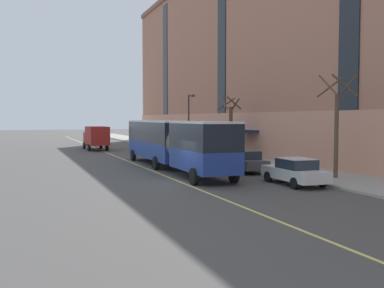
{
  "coord_description": "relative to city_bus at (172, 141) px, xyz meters",
  "views": [
    {
      "loc": [
        -9.35,
        -24.93,
        3.87
      ],
      "look_at": [
        3.43,
        8.36,
        1.8
      ],
      "focal_mm": 42.0,
      "sensor_mm": 36.0,
      "label": 1
    }
  ],
  "objects": [
    {
      "name": "lane_centerline",
      "position": [
        -1.7,
        -4.09,
        -2.11
      ],
      "size": [
        0.16,
        140.0,
        0.01
      ],
      "primitive_type": "cube",
      "color": "#E0D66B",
      "rests_on": "ground"
    },
    {
      "name": "parked_car_red_2",
      "position": [
        4.23,
        8.72,
        -1.34
      ],
      "size": [
        2.08,
        4.41,
        1.56
      ],
      "color": "#B21E19",
      "rests_on": "ground"
    },
    {
      "name": "parked_car_darkgray_0",
      "position": [
        4.28,
        -3.52,
        -1.34
      ],
      "size": [
        2.04,
        4.48,
        1.56
      ],
      "color": "#4C4C51",
      "rests_on": "ground"
    },
    {
      "name": "box_truck",
      "position": [
        -2.1,
        22.74,
        -0.48
      ],
      "size": [
        2.37,
        6.94,
        2.84
      ],
      "color": "maroon",
      "rests_on": "ground"
    },
    {
      "name": "street_tree_mid_block",
      "position": [
        7.68,
        -9.23,
        1.4
      ],
      "size": [
        2.0,
        2.04,
        6.41
      ],
      "color": "brown",
      "rests_on": "sidewalk"
    },
    {
      "name": "sidewalk",
      "position": [
        7.87,
        -4.09,
        -2.04
      ],
      "size": [
        4.98,
        160.0,
        0.15
      ],
      "primitive_type": "cube",
      "color": "#9E9B93",
      "rests_on": "ground"
    },
    {
      "name": "parked_car_silver_3",
      "position": [
        4.18,
        24.13,
        -1.34
      ],
      "size": [
        2.1,
        4.36,
        1.56
      ],
      "color": "#B7B7BC",
      "rests_on": "ground"
    },
    {
      "name": "street_tree_far_uptown",
      "position": [
        7.65,
        5.76,
        1.04
      ],
      "size": [
        1.83,
        1.87,
        5.76
      ],
      "color": "brown",
      "rests_on": "sidewalk"
    },
    {
      "name": "city_bus",
      "position": [
        0.0,
        0.0,
        0.0
      ],
      "size": [
        3.03,
        18.99,
        3.66
      ],
      "color": "navy",
      "rests_on": "ground"
    },
    {
      "name": "parked_car_white_4",
      "position": [
        4.11,
        -10.07,
        -1.33
      ],
      "size": [
        2.12,
        4.77,
        1.56
      ],
      "color": "silver",
      "rests_on": "ground"
    },
    {
      "name": "parked_car_champagne_1",
      "position": [
        4.3,
        17.82,
        -1.33
      ],
      "size": [
        2.03,
        4.85,
        1.56
      ],
      "color": "#BCAD89",
      "rests_on": "ground"
    },
    {
      "name": "street_lamp",
      "position": [
        5.97,
        12.14,
        1.87
      ],
      "size": [
        0.36,
        1.48,
        6.17
      ],
      "color": "#2D2D30",
      "rests_on": "sidewalk"
    },
    {
      "name": "ground_plane",
      "position": [
        -1.34,
        -7.09,
        -2.12
      ],
      "size": [
        260.0,
        260.0,
        0.0
      ],
      "primitive_type": "plane",
      "color": "#4C4947"
    }
  ]
}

